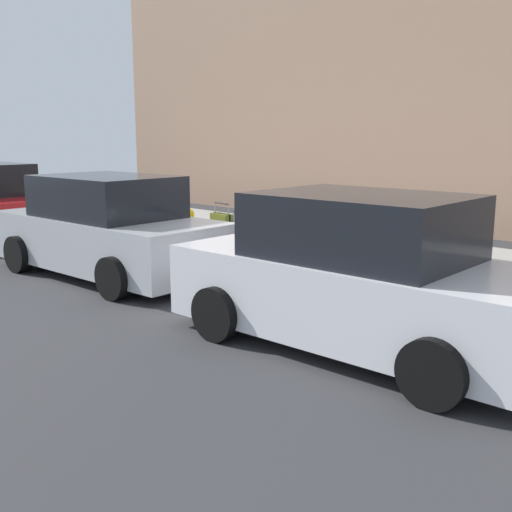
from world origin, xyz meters
The scene contains 16 objects.
ground_plane centered at (0.00, 0.00, 0.00)m, with size 40.00×40.00×0.00m, color #333335.
sidewalk_curb centered at (0.00, -2.50, 0.07)m, with size 18.00×5.00×0.14m, color #9E9B93.
building_facade_sidewalk_side centered at (0.00, -8.20, 5.27)m, with size 24.00×3.00×10.54m, color #9E7A60.
suitcase_teal_0 centered at (-3.18, -0.80, 0.41)m, with size 0.49×0.28×0.82m.
suitcase_olive_1 centered at (-2.69, -0.85, 0.40)m, with size 0.39×0.25×0.74m.
suitcase_navy_2 centered at (-2.26, -0.71, 0.51)m, with size 0.37×0.23×1.01m.
suitcase_maroon_3 centered at (-1.82, -0.80, 0.48)m, with size 0.40×0.23×1.00m.
suitcase_black_4 centered at (-1.31, -0.78, 0.43)m, with size 0.50×0.23×0.63m.
suitcase_red_5 centered at (-0.83, -0.81, 0.42)m, with size 0.35×0.19×0.77m.
suitcase_silver_6 centered at (-0.38, -0.78, 0.43)m, with size 0.42×0.26×0.84m.
suitcase_teal_7 centered at (0.13, -0.76, 0.39)m, with size 0.49×0.20×0.84m.
suitcase_olive_8 centered at (0.67, -0.77, 0.52)m, with size 0.50×0.25×0.97m.
fire_hydrant centered at (1.66, -0.78, 0.54)m, with size 0.39×0.21×0.76m.
bollard_post centered at (2.42, -0.63, 0.48)m, with size 0.15×0.15×0.69m, color #333338.
parked_car_white_0 centered at (-4.00, 1.43, 0.80)m, with size 4.39×2.18×1.72m.
parked_car_silver_1 centered at (1.10, 1.43, 0.79)m, with size 4.53×2.21×1.69m.
Camera 1 is at (-7.78, 6.90, 2.34)m, focal length 42.85 mm.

